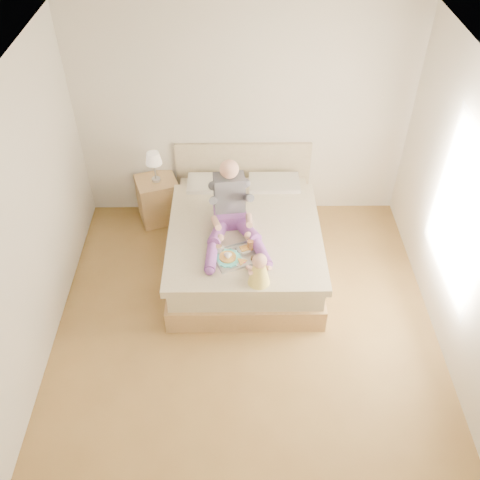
{
  "coord_description": "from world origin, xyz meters",
  "views": [
    {
      "loc": [
        -0.1,
        -3.61,
        4.48
      ],
      "look_at": [
        -0.05,
        0.61,
        0.72
      ],
      "focal_mm": 40.0,
      "sensor_mm": 36.0,
      "label": 1
    }
  ],
  "objects_px": {
    "baby": "(259,271)",
    "adult": "(231,213)",
    "tray": "(236,255)",
    "nightstand": "(158,199)",
    "bed": "(244,239)"
  },
  "relations": [
    {
      "from": "nightstand",
      "to": "adult",
      "type": "relative_size",
      "value": 0.58
    },
    {
      "from": "tray",
      "to": "bed",
      "type": "bearing_deg",
      "value": 59.94
    },
    {
      "from": "bed",
      "to": "baby",
      "type": "distance_m",
      "value": 1.08
    },
    {
      "from": "baby",
      "to": "adult",
      "type": "bearing_deg",
      "value": 89.81
    },
    {
      "from": "bed",
      "to": "nightstand",
      "type": "height_order",
      "value": "bed"
    },
    {
      "from": "tray",
      "to": "baby",
      "type": "xyz_separation_m",
      "value": [
        0.22,
        -0.36,
        0.12
      ]
    },
    {
      "from": "nightstand",
      "to": "tray",
      "type": "bearing_deg",
      "value": -73.98
    },
    {
      "from": "nightstand",
      "to": "baby",
      "type": "height_order",
      "value": "baby"
    },
    {
      "from": "tray",
      "to": "nightstand",
      "type": "bearing_deg",
      "value": 104.03
    },
    {
      "from": "nightstand",
      "to": "tray",
      "type": "distance_m",
      "value": 1.77
    },
    {
      "from": "adult",
      "to": "baby",
      "type": "bearing_deg",
      "value": -77.83
    },
    {
      "from": "bed",
      "to": "baby",
      "type": "xyz_separation_m",
      "value": [
        0.13,
        -0.98,
        0.44
      ]
    },
    {
      "from": "tray",
      "to": "baby",
      "type": "distance_m",
      "value": 0.44
    },
    {
      "from": "tray",
      "to": "baby",
      "type": "bearing_deg",
      "value": -78.92
    },
    {
      "from": "bed",
      "to": "baby",
      "type": "relative_size",
      "value": 5.89
    }
  ]
}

